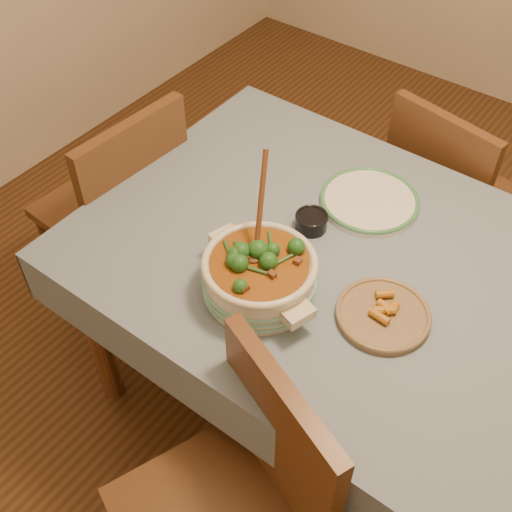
% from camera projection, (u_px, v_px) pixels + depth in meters
% --- Properties ---
extents(floor, '(4.50, 4.50, 0.00)m').
position_uv_depth(floor, '(345.00, 413.00, 2.30)').
color(floor, '#3E2811').
rests_on(floor, ground).
extents(dining_table, '(1.68, 1.08, 0.76)m').
position_uv_depth(dining_table, '(369.00, 295.00, 1.81)').
color(dining_table, brown).
rests_on(dining_table, floor).
extents(stew_casserole, '(0.38, 0.36, 0.35)m').
position_uv_depth(stew_casserole, '(260.00, 273.00, 1.65)').
color(stew_casserole, beige).
rests_on(stew_casserole, dining_table).
extents(white_plate, '(0.39, 0.39, 0.03)m').
position_uv_depth(white_plate, '(369.00, 201.00, 1.93)').
color(white_plate, white).
rests_on(white_plate, dining_table).
extents(condiment_bowl, '(0.10, 0.10, 0.05)m').
position_uv_depth(condiment_bowl, '(311.00, 221.00, 1.85)').
color(condiment_bowl, black).
rests_on(condiment_bowl, dining_table).
extents(fried_plate, '(0.26, 0.26, 0.04)m').
position_uv_depth(fried_plate, '(383.00, 314.00, 1.63)').
color(fried_plate, '#937551').
rests_on(fried_plate, dining_table).
extents(chair_far, '(0.48, 0.48, 0.88)m').
position_uv_depth(chair_far, '(444.00, 192.00, 2.37)').
color(chair_far, brown).
rests_on(chair_far, floor).
extents(chair_near, '(0.55, 0.55, 0.92)m').
position_uv_depth(chair_near, '(241.00, 493.00, 1.57)').
color(chair_near, brown).
rests_on(chair_near, floor).
extents(chair_left, '(0.46, 0.46, 0.93)m').
position_uv_depth(chair_left, '(123.00, 206.00, 2.27)').
color(chair_left, brown).
rests_on(chair_left, floor).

